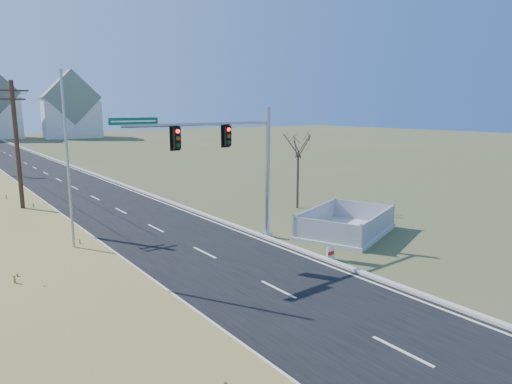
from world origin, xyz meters
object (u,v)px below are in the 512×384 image
fence_enclosure (345,229)px  open_sign (331,253)px  flagpole (70,197)px  bare_tree (298,143)px  traffic_signal_mast (241,162)px

fence_enclosure → open_sign: (-4.17, -2.87, 0.07)m
fence_enclosure → flagpole: flagpole is taller
open_sign → bare_tree: bearing=53.3°
flagpole → open_sign: bearing=-26.7°
fence_enclosure → flagpole: (-14.85, 2.51, 3.31)m
traffic_signal_mast → flagpole: (-8.79, 0.37, -0.96)m
fence_enclosure → bare_tree: size_ratio=1.22×
fence_enclosure → bare_tree: (2.42, 7.05, 4.56)m
traffic_signal_mast → bare_tree: 9.80m
open_sign → bare_tree: bare_tree is taller
traffic_signal_mast → fence_enclosure: (6.06, -2.14, -4.27)m
traffic_signal_mast → fence_enclosure: size_ratio=1.28×
fence_enclosure → open_sign: bearing=-166.8°
flagpole → bare_tree: 17.90m
traffic_signal_mast → bare_tree: traffic_signal_mast is taller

